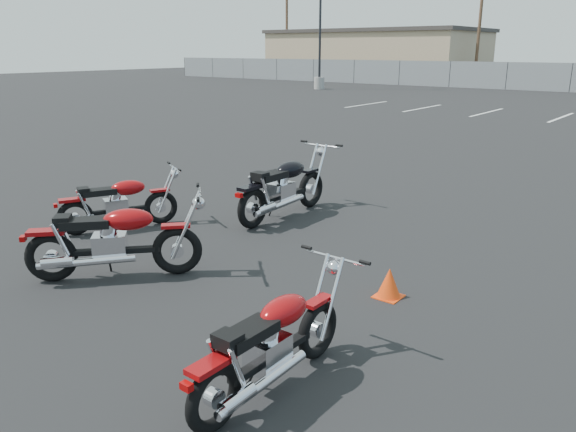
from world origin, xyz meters
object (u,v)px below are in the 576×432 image
Objects in this scene: motorcycle_second_black at (284,187)px; motorcycle_third_red at (113,241)px; motorcycle_rear_red at (272,344)px; motorcycle_front_red at (118,203)px.

motorcycle_second_black is 1.22× the size of motorcycle_third_red.
motorcycle_third_red is 3.04m from motorcycle_rear_red.
motorcycle_rear_red is at bearing -52.64° from motorcycle_second_black.
motorcycle_second_black is at bearing 52.69° from motorcycle_front_red.
motorcycle_front_red is 2.60m from motorcycle_second_black.
motorcycle_front_red is at bearing 158.10° from motorcycle_rear_red.
motorcycle_rear_red is (2.97, -0.63, -0.06)m from motorcycle_third_red.
motorcycle_rear_red is at bearing -12.02° from motorcycle_third_red.
motorcycle_front_red is 1.97m from motorcycle_third_red.
motorcycle_third_red reaches higher than motorcycle_rear_red.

